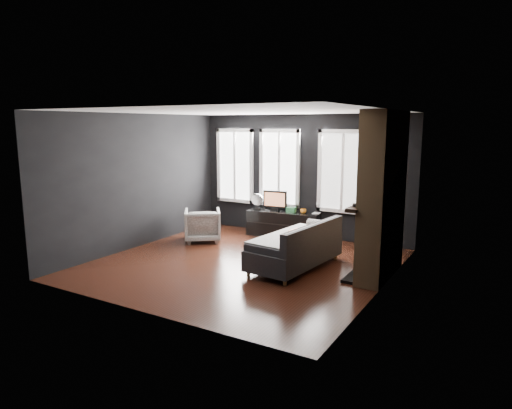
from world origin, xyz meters
The scene contains 18 objects.
floor centered at (0.00, 0.00, 0.00)m, with size 5.00×5.00×0.00m, color black.
ceiling centered at (0.00, 0.00, 2.70)m, with size 5.00×5.00×0.00m, color white.
wall_back centered at (0.00, 2.50, 1.35)m, with size 5.00×0.02×2.70m, color black.
wall_left centered at (-2.50, 0.00, 1.35)m, with size 0.02×5.00×2.70m, color black.
wall_right centered at (2.50, 0.00, 1.35)m, with size 0.02×5.00×2.70m, color black.
windows centered at (-0.45, 2.46, 2.38)m, with size 4.00×0.16×1.76m, color white, non-canonical shape.
fireplace centered at (2.30, 0.60, 1.35)m, with size 0.70×1.62×2.70m, color #93724C, non-canonical shape.
sofa centered at (0.90, 0.29, 0.42)m, with size 0.97×1.94×0.83m, color black, non-canonical shape.
stripe_pillow centered at (1.15, 0.66, 0.60)m, with size 0.08×0.33×0.33m, color gray.
armchair centered at (-1.62, 0.96, 0.38)m, with size 0.74×0.69×0.76m, color silver.
media_console centered at (-0.31, 2.24, 0.28)m, with size 1.63×0.51×0.56m, color black, non-canonical shape.
monitor centered at (-0.55, 2.25, 0.82)m, with size 0.57×0.12×0.51m, color black, non-canonical shape.
desk_fan centered at (-0.95, 2.15, 0.75)m, with size 0.26×0.26×0.37m, color gray, non-canonical shape.
mug centered at (0.16, 2.24, 0.63)m, with size 0.13×0.11×0.13m, color orange.
book centered at (0.34, 2.37, 0.66)m, with size 0.15×0.02×0.21m, color tan.
storage_box centered at (-0.13, 2.23, 0.62)m, with size 0.20×0.13×0.11m, color #2E7342.
mantel_vase centered at (2.05, 1.05, 1.32)m, with size 0.18×0.19×0.18m, color gold.
mantel_clock centered at (2.05, 0.05, 1.25)m, with size 0.13×0.13×0.04m, color black.
Camera 1 is at (4.21, -6.71, 2.48)m, focal length 32.00 mm.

